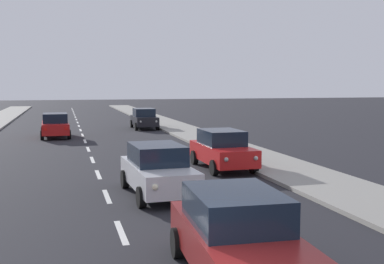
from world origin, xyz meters
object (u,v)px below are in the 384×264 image
Objects in this scene: sedan_third_in_queue at (158,170)px; sedan_parked_nearest_kerb at (222,149)px; sedan_oncoming_far at (55,125)px; sedan_parked_mid_kerb at (144,118)px; sedan_lead_at_stop_bar at (237,236)px.

sedan_third_in_queue and sedan_parked_nearest_kerb have the same top height.
sedan_oncoming_far is at bearing 100.65° from sedan_third_in_queue.
sedan_oncoming_far is (-3.52, 18.73, 0.00)m from sedan_third_in_queue.
sedan_third_in_queue is 23.80m from sedan_parked_mid_kerb.
sedan_third_in_queue is at bearing -131.46° from sedan_parked_nearest_kerb.
sedan_third_in_queue is 1.01× the size of sedan_parked_mid_kerb.
sedan_parked_nearest_kerb is (3.58, 11.32, 0.00)m from sedan_lead_at_stop_bar.
sedan_parked_nearest_kerb and sedan_parked_mid_kerb have the same top height.
sedan_parked_mid_kerb is at bearing 34.48° from sedan_oncoming_far.
sedan_parked_nearest_kerb is at bearing -63.72° from sedan_oncoming_far.
sedan_lead_at_stop_bar is at bearing -82.06° from sedan_oncoming_far.
sedan_third_in_queue and sedan_oncoming_far have the same top height.
sedan_parked_nearest_kerb is at bearing 72.44° from sedan_lead_at_stop_bar.
sedan_oncoming_far is 16.26m from sedan_parked_nearest_kerb.
sedan_parked_nearest_kerb is (3.67, 4.16, 0.00)m from sedan_third_in_queue.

